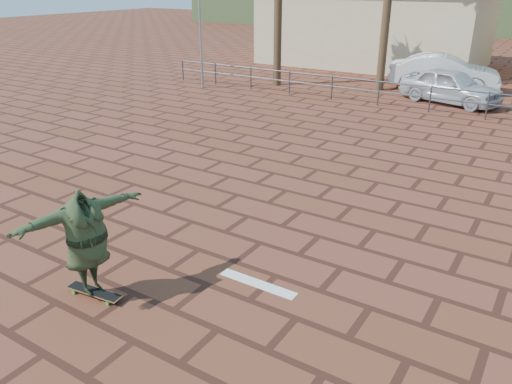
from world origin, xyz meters
TOP-DOWN VIEW (x-y plane):
  - ground at (0.00, 0.00)m, footprint 120.00×120.00m
  - paint_stripe at (0.70, -1.20)m, footprint 1.40×0.22m
  - guardrail at (0.00, 12.00)m, footprint 24.06×0.06m
  - building_west at (-6.00, 22.00)m, footprint 12.60×7.60m
  - longboard at (-1.31, -2.89)m, footprint 1.01×0.33m
  - skateboarder at (-1.31, -2.89)m, footprint 1.01×2.21m
  - car_silver at (0.27, 13.97)m, footprint 4.31×2.68m
  - car_white at (-0.60, 16.50)m, footprint 4.95×2.54m

SIDE VIEW (x-z plane):
  - ground at x=0.00m, z-range 0.00..0.00m
  - paint_stripe at x=0.70m, z-range 0.00..0.01m
  - longboard at x=-1.31m, z-range 0.03..0.13m
  - guardrail at x=0.00m, z-range 0.18..1.18m
  - car_silver at x=0.27m, z-range 0.00..1.37m
  - car_white at x=-0.60m, z-range 0.00..1.55m
  - skateboarder at x=-1.31m, z-range 0.10..1.83m
  - building_west at x=-6.00m, z-range 0.03..4.53m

